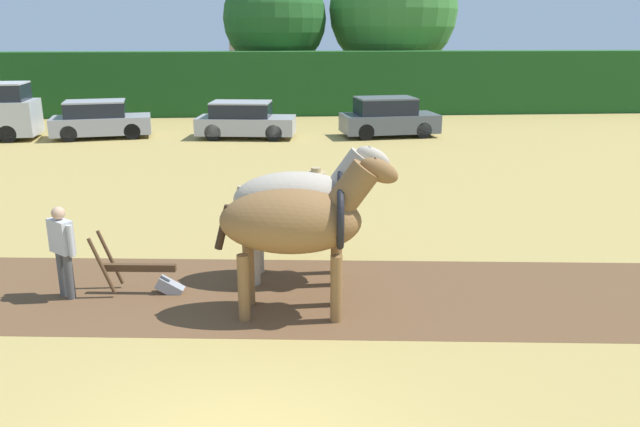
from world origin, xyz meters
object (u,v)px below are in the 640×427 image
object	(u,v)px
draft_horse_lead_right	(302,200)
plow	(147,275)
farmer_beside_team	(316,201)
parked_car_center_left	(245,120)
parked_car_left	(100,120)
parked_car_center	(388,118)
tree_center	(393,10)
draft_horse_lead_left	(298,221)
farmer_at_plow	(62,246)
tree_center_left	(275,19)

from	to	relation	value
draft_horse_lead_right	plow	world-z (taller)	draft_horse_lead_right
farmer_beside_team	parked_car_center_left	bearing A→B (deg)	79.95
parked_car_left	parked_car_center_left	size ratio (longest dim) A/B	1.00
draft_horse_lead_right	parked_car_center	world-z (taller)	draft_horse_lead_right
tree_center	draft_horse_lead_left	size ratio (longest dim) A/B	3.18
farmer_at_plow	farmer_beside_team	distance (m)	4.80
tree_center	parked_car_left	bearing A→B (deg)	-142.54
tree_center_left	draft_horse_lead_right	xyz separation A→B (m)	(0.33, -25.54, -3.38)
draft_horse_lead_left	farmer_beside_team	distance (m)	3.17
farmer_at_plow	draft_horse_lead_right	bearing A→B (deg)	-41.05
parked_car_left	plow	bearing A→B (deg)	-83.30
parked_car_center_left	parked_car_center	xyz separation A→B (m)	(5.87, -0.05, 0.06)
tree_center_left	plow	world-z (taller)	tree_center_left
draft_horse_lead_right	parked_car_left	xyz separation A→B (m)	(-7.54, 15.63, -0.72)
tree_center	parked_car_center	distance (m)	12.23
tree_center_left	parked_car_left	world-z (taller)	tree_center_left
tree_center_left	parked_car_center	size ratio (longest dim) A/B	1.88
farmer_beside_team	tree_center_left	bearing A→B (deg)	73.09
farmer_beside_team	parked_car_left	bearing A→B (deg)	100.99
tree_center	draft_horse_lead_right	distance (m)	27.28
tree_center	plow	bearing A→B (deg)	-108.54
draft_horse_lead_left	parked_car_center_left	world-z (taller)	draft_horse_lead_left
farmer_at_plow	farmer_beside_team	size ratio (longest dim) A/B	0.95
draft_horse_lead_left	parked_car_center	bearing A→B (deg)	80.84
tree_center	parked_car_left	size ratio (longest dim) A/B	2.18
parked_car_center_left	plow	bearing A→B (deg)	-86.58
draft_horse_lead_left	draft_horse_lead_right	bearing A→B (deg)	90.13
parked_car_left	parked_car_center	size ratio (longest dim) A/B	1.01
draft_horse_lead_left	farmer_beside_team	world-z (taller)	draft_horse_lead_left
parked_car_center	farmer_at_plow	bearing A→B (deg)	-124.43
draft_horse_lead_right	draft_horse_lead_left	bearing A→B (deg)	-89.87
draft_horse_lead_left	farmer_at_plow	distance (m)	3.92
tree_center_left	parked_car_left	distance (m)	12.92
farmer_at_plow	parked_car_center_left	world-z (taller)	farmer_at_plow
tree_center	tree_center_left	bearing A→B (deg)	-173.86
draft_horse_lead_right	parked_car_center	distance (m)	15.69
farmer_beside_team	parked_car_left	distance (m)	16.00
farmer_beside_team	parked_car_left	world-z (taller)	farmer_beside_team
plow	parked_car_center	distance (m)	16.98
parked_car_left	draft_horse_lead_left	bearing A→B (deg)	-76.78
parked_car_left	tree_center_left	bearing A→B (deg)	43.67
plow	farmer_at_plow	world-z (taller)	farmer_at_plow
parked_car_center_left	draft_horse_lead_left	bearing A→B (deg)	-77.77
farmer_at_plow	parked_car_center_left	distance (m)	15.84
farmer_at_plow	parked_car_center	bearing A→B (deg)	13.95
parked_car_center_left	farmer_at_plow	bearing A→B (deg)	-91.22
draft_horse_lead_left	farmer_at_plow	bearing A→B (deg)	172.73
parked_car_center_left	parked_car_left	bearing A→B (deg)	-177.63
plow	farmer_at_plow	size ratio (longest dim) A/B	0.97
plow	farmer_beside_team	distance (m)	3.72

